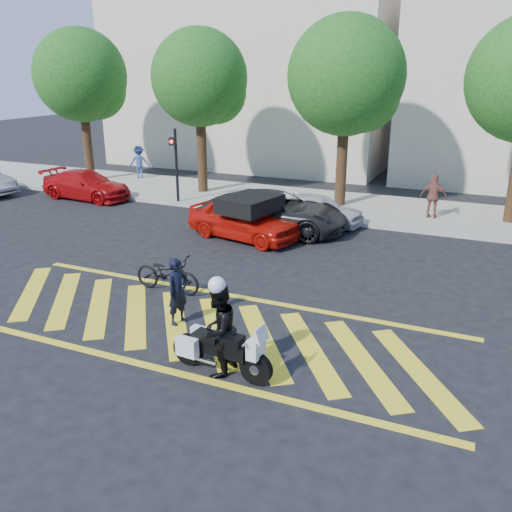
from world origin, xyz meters
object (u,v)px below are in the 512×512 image
at_px(police_motorcycle, 219,349).
at_px(parked_mid_right, 317,209).
at_px(parked_left, 86,185).
at_px(parked_mid_left, 276,212).
at_px(red_convertible, 243,219).
at_px(officer_moto, 218,330).
at_px(bicycle, 167,274).
at_px(officer_bike, 178,291).

relative_size(police_motorcycle, parked_mid_right, 0.63).
height_order(parked_left, parked_mid_left, parked_mid_left).
relative_size(red_convertible, parked_mid_right, 1.18).
distance_m(police_motorcycle, parked_mid_right, 10.86).
bearing_deg(parked_left, officer_moto, -128.45).
xyz_separation_m(officer_moto, red_convertible, (-3.24, 8.07, -0.23)).
distance_m(red_convertible, parked_left, 9.28).
bearing_deg(red_convertible, bicycle, -165.38).
bearing_deg(bicycle, parked_mid_left, -3.75).
bearing_deg(officer_bike, red_convertible, 24.82).
distance_m(officer_moto, parked_left, 16.17).
bearing_deg(parked_mid_right, police_motorcycle, -167.78).
distance_m(red_convertible, parked_mid_right, 3.23).
bearing_deg(parked_mid_left, bicycle, 171.49).
relative_size(red_convertible, parked_mid_left, 0.79).
xyz_separation_m(parked_mid_left, parked_mid_right, (1.11, 1.40, -0.13)).
bearing_deg(parked_mid_left, police_motorcycle, -168.40).
bearing_deg(bicycle, officer_bike, -139.31).
height_order(officer_bike, red_convertible, officer_bike).
height_order(officer_bike, officer_moto, officer_moto).
xyz_separation_m(red_convertible, parked_left, (-8.91, 2.59, -0.07)).
xyz_separation_m(bicycle, officer_moto, (3.08, -3.04, 0.42)).
bearing_deg(red_convertible, officer_moto, -145.28).
bearing_deg(parked_mid_right, red_convertible, 150.86).
distance_m(officer_bike, officer_moto, 2.41).
bearing_deg(red_convertible, parked_mid_left, -14.75).
xyz_separation_m(bicycle, police_motorcycle, (3.10, -3.04, 0.02)).
height_order(bicycle, police_motorcycle, bicycle).
relative_size(red_convertible, parked_left, 0.95).
height_order(officer_moto, parked_left, officer_moto).
relative_size(officer_moto, red_convertible, 0.45).
distance_m(parked_left, parked_mid_right, 10.70).
bearing_deg(police_motorcycle, officer_bike, 144.85).
xyz_separation_m(police_motorcycle, officer_moto, (-0.01, -0.00, 0.40)).
distance_m(officer_bike, bicycle, 1.96).
xyz_separation_m(officer_bike, officer_moto, (1.84, -1.55, 0.13)).
xyz_separation_m(bicycle, parked_mid_right, (1.63, 7.72, 0.09)).
height_order(bicycle, parked_mid_left, parked_mid_left).
relative_size(bicycle, parked_mid_right, 0.55).
relative_size(bicycle, parked_mid_left, 0.37).
bearing_deg(officer_bike, police_motorcycle, -117.07).
relative_size(police_motorcycle, officer_moto, 1.18).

